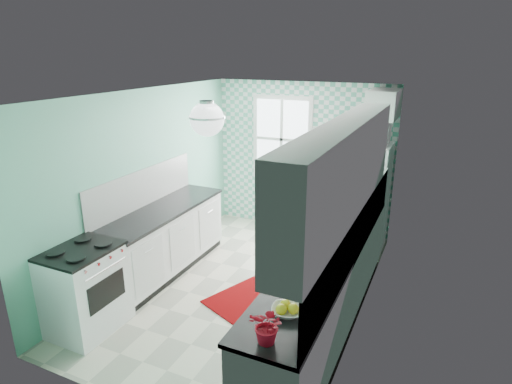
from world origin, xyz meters
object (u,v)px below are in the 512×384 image
at_px(potted_plant, 268,326).
at_px(microwave, 367,132).
at_px(fruit_bowl, 287,311).
at_px(stove, 85,288).
at_px(ceiling_light, 207,119).
at_px(sink, 351,219).
at_px(fridge, 362,198).

bearing_deg(potted_plant, microwave, 91.34).
bearing_deg(fruit_bowl, stove, 176.47).
bearing_deg(fruit_bowl, ceiling_light, 144.67).
bearing_deg(ceiling_light, stove, -149.62).
distance_m(sink, microwave, 1.49).
bearing_deg(stove, microwave, 57.60).
xyz_separation_m(fridge, microwave, (0.00, 0.00, 1.00)).
relative_size(stove, sink, 1.73).
bearing_deg(microwave, sink, 98.38).
xyz_separation_m(ceiling_light, fridge, (1.11, 2.61, -1.49)).
relative_size(sink, potted_plant, 1.91).
relative_size(fridge, microwave, 2.78).
relative_size(fruit_bowl, potted_plant, 0.87).
distance_m(stove, microwave, 4.25).
xyz_separation_m(fruit_bowl, potted_plant, (0.00, -0.38, 0.11)).
bearing_deg(fruit_bowl, potted_plant, -90.00).
relative_size(ceiling_light, sink, 0.64).
height_order(ceiling_light, fridge, ceiling_light).
bearing_deg(stove, ceiling_light, 32.87).
distance_m(stove, fruit_bowl, 2.45).
bearing_deg(ceiling_light, potted_plant, -45.83).
distance_m(fridge, microwave, 1.00).
bearing_deg(stove, sink, 44.17).
xyz_separation_m(sink, potted_plant, (-0.00, -2.67, 0.15)).
relative_size(sink, microwave, 0.91).
bearing_deg(sink, fridge, 98.21).
relative_size(fridge, potted_plant, 5.83).
distance_m(ceiling_light, sink, 2.34).
relative_size(ceiling_light, stove, 0.37).
bearing_deg(potted_plant, ceiling_light, 134.17).
bearing_deg(potted_plant, fridge, 91.35).
height_order(fridge, stove, fridge).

